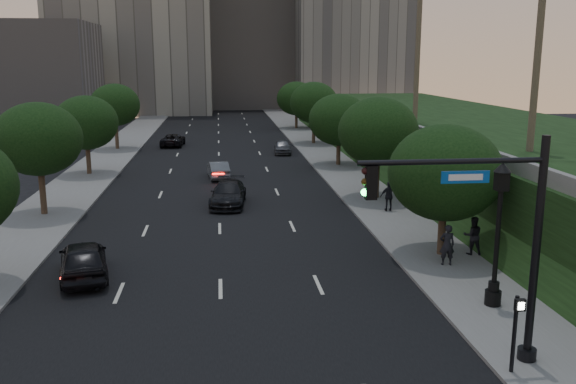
{
  "coord_description": "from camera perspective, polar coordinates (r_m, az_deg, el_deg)",
  "views": [
    {
      "loc": [
        0.11,
        -18.33,
        9.08
      ],
      "look_at": [
        2.93,
        6.62,
        3.6
      ],
      "focal_mm": 38.0,
      "sensor_mm": 36.0,
      "label": 1
    }
  ],
  "objects": [
    {
      "name": "road_surface",
      "position": [
        49.17,
        -6.47,
        1.61
      ],
      "size": [
        16.0,
        140.0,
        0.02
      ],
      "primitive_type": "cube",
      "color": "black",
      "rests_on": "ground"
    },
    {
      "name": "sidewalk_left",
      "position": [
        50.24,
        -18.24,
        1.37
      ],
      "size": [
        4.5,
        140.0,
        0.15
      ],
      "primitive_type": "cube",
      "color": "slate",
      "rests_on": "ground"
    },
    {
      "name": "parapet_wall",
      "position": [
        48.46,
        9.69,
        6.54
      ],
      "size": [
        0.35,
        90.0,
        0.7
      ],
      "primitive_type": "cube",
      "color": "slate",
      "rests_on": "embankment"
    },
    {
      "name": "tree_left_b",
      "position": [
        38.06,
        -22.35,
        4.6
      ],
      "size": [
        5.0,
        5.0,
        6.71
      ],
      "color": "#38281C",
      "rests_on": "ground"
    },
    {
      "name": "street_lamp",
      "position": [
        23.47,
        18.99,
        -4.32
      ],
      "size": [
        0.64,
        0.64,
        5.62
      ],
      "color": "black",
      "rests_on": "ground"
    },
    {
      "name": "tree_right_a",
      "position": [
        28.68,
        14.48,
        1.76
      ],
      "size": [
        5.2,
        5.2,
        6.24
      ],
      "color": "#38281C",
      "rests_on": "ground"
    },
    {
      "name": "pedestrian_signal",
      "position": [
        19.04,
        20.54,
        -11.77
      ],
      "size": [
        0.3,
        0.33,
        2.5
      ],
      "color": "black",
      "rests_on": "ground"
    },
    {
      "name": "sedan_far_left",
      "position": [
        66.27,
        -10.72,
        4.81
      ],
      "size": [
        2.57,
        4.95,
        1.33
      ],
      "primitive_type": "imported",
      "rotation": [
        0.0,
        0.0,
        3.07
      ],
      "color": "black",
      "rests_on": "ground"
    },
    {
      "name": "traffic_signal_mast",
      "position": [
        18.8,
        19.28,
        -5.12
      ],
      "size": [
        5.68,
        0.56,
        7.0
      ],
      "color": "black",
      "rests_on": "ground"
    },
    {
      "name": "pedestrian_a",
      "position": [
        27.86,
        14.66,
        -4.81
      ],
      "size": [
        0.72,
        0.51,
        1.84
      ],
      "primitive_type": "imported",
      "rotation": [
        0.0,
        0.0,
        3.03
      ],
      "color": "black",
      "rests_on": "sidewalk_right"
    },
    {
      "name": "office_block_mid",
      "position": [
        120.53,
        -3.76,
        14.16
      ],
      "size": [
        22.0,
        18.0,
        26.0
      ],
      "primitive_type": "cube",
      "color": "gray",
      "rests_on": "ground"
    },
    {
      "name": "ground",
      "position": [
        20.45,
        -6.27,
        -14.12
      ],
      "size": [
        160.0,
        160.0,
        0.0
      ],
      "primitive_type": "plane",
      "color": "black",
      "rests_on": "ground"
    },
    {
      "name": "pedestrian_c",
      "position": [
        37.0,
        9.44,
        -0.39
      ],
      "size": [
        1.07,
        0.48,
        1.8
      ],
      "primitive_type": "imported",
      "rotation": [
        0.0,
        0.0,
        3.1
      ],
      "color": "black",
      "rests_on": "sidewalk_right"
    },
    {
      "name": "tree_right_c",
      "position": [
        52.57,
        4.79,
        6.75
      ],
      "size": [
        5.2,
        5.2,
        6.24
      ],
      "color": "#38281C",
      "rests_on": "ground"
    },
    {
      "name": "tree_right_b",
      "position": [
        39.92,
        8.43,
        5.62
      ],
      "size": [
        5.2,
        5.2,
        6.74
      ],
      "color": "#38281C",
      "rests_on": "ground"
    },
    {
      "name": "tree_left_d",
      "position": [
        64.33,
        -15.9,
        7.84
      ],
      "size": [
        5.0,
        5.0,
        6.71
      ],
      "color": "#38281C",
      "rests_on": "ground"
    },
    {
      "name": "sedan_near_left",
      "position": [
        27.3,
        -18.6,
        -5.99
      ],
      "size": [
        2.88,
        5.06,
        1.62
      ],
      "primitive_type": "imported",
      "rotation": [
        0.0,
        0.0,
        3.36
      ],
      "color": "black",
      "rests_on": "ground"
    },
    {
      "name": "sedan_far_right",
      "position": [
        59.89,
        -0.52,
        4.27
      ],
      "size": [
        1.94,
        4.17,
        1.38
      ],
      "primitive_type": "imported",
      "rotation": [
        0.0,
        0.0,
        -0.08
      ],
      "color": "#4F5156",
      "rests_on": "ground"
    },
    {
      "name": "tree_left_c",
      "position": [
        50.65,
        -18.39,
        6.17
      ],
      "size": [
        5.0,
        5.0,
        6.34
      ],
      "color": "#38281C",
      "rests_on": "ground"
    },
    {
      "name": "office_block_left",
      "position": [
        111.44,
        -14.24,
        15.52
      ],
      "size": [
        26.0,
        20.0,
        32.0
      ],
      "primitive_type": "cube",
      "color": "gray",
      "rests_on": "ground"
    },
    {
      "name": "pedestrian_b",
      "position": [
        29.69,
        16.91,
        -3.91
      ],
      "size": [
        0.98,
        0.82,
        1.81
      ],
      "primitive_type": "imported",
      "rotation": [
        0.0,
        0.0,
        2.98
      ],
      "color": "black",
      "rests_on": "sidewalk_right"
    },
    {
      "name": "tree_right_e",
      "position": [
        81.13,
        0.79,
        8.74
      ],
      "size": [
        5.2,
        5.2,
        6.24
      ],
      "color": "#38281C",
      "rests_on": "ground"
    },
    {
      "name": "sedan_near_right",
      "position": [
        38.75,
        -5.61,
        -0.16
      ],
      "size": [
        2.61,
        5.34,
        1.49
      ],
      "primitive_type": "imported",
      "rotation": [
        0.0,
        0.0,
        -0.1
      ],
      "color": "black",
      "rests_on": "ground"
    },
    {
      "name": "tree_right_d",
      "position": [
        66.27,
        2.44,
        8.36
      ],
      "size": [
        5.2,
        5.2,
        6.74
      ],
      "color": "#38281C",
      "rests_on": "ground"
    },
    {
      "name": "sedan_mid_left",
      "position": [
        47.65,
        -6.55,
        2.08
      ],
      "size": [
        1.86,
        4.24,
        1.35
      ],
      "primitive_type": "imported",
      "rotation": [
        0.0,
        0.0,
        3.25
      ],
      "color": "#5B5F62",
      "rests_on": "ground"
    },
    {
      "name": "office_block_filler",
      "position": [
        92.13,
        -23.29,
        10.04
      ],
      "size": [
        18.0,
        16.0,
        14.0
      ],
      "primitive_type": "cube",
      "color": "gray",
      "rests_on": "ground"
    },
    {
      "name": "office_block_right",
      "position": [
        117.14,
        5.57,
        16.63
      ],
      "size": [
        20.0,
        22.0,
        36.0
      ],
      "primitive_type": "cube",
      "color": "gray",
      "rests_on": "ground"
    },
    {
      "name": "embankment",
      "position": [
        51.73,
        18.7,
        3.8
      ],
      "size": [
        18.0,
        90.0,
        4.0
      ],
      "primitive_type": "cube",
      "color": "black",
      "rests_on": "ground"
    },
    {
      "name": "sidewalk_right",
      "position": [
        50.19,
        5.32,
        1.93
      ],
      "size": [
        4.5,
        140.0,
        0.15
      ],
      "primitive_type": "cube",
      "color": "slate",
      "rests_on": "ground"
    }
  ]
}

